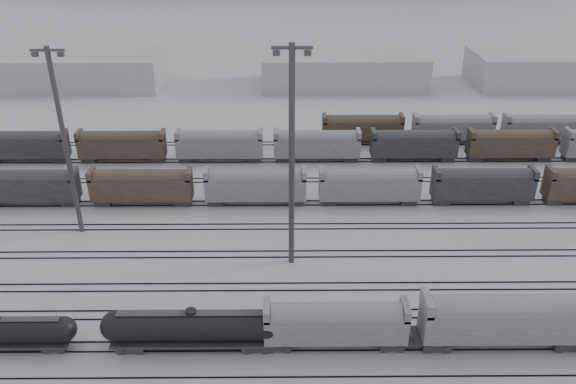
{
  "coord_description": "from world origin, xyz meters",
  "views": [
    {
      "loc": [
        -4.72,
        -42.94,
        40.18
      ],
      "look_at": [
        -4.19,
        27.96,
        4.0
      ],
      "focal_mm": 35.0,
      "sensor_mm": 36.0,
      "label": 1
    }
  ],
  "objects_px": {
    "hopper_car_b": "(505,317)",
    "hopper_car_a": "(336,322)",
    "light_mast_c": "(292,156)",
    "tank_car_b": "(192,327)"
  },
  "relations": [
    {
      "from": "hopper_car_b",
      "to": "light_mast_c",
      "type": "xyz_separation_m",
      "value": [
        -21.15,
        15.4,
        10.88
      ]
    },
    {
      "from": "hopper_car_a",
      "to": "hopper_car_b",
      "type": "distance_m",
      "value": 16.94
    },
    {
      "from": "hopper_car_a",
      "to": "light_mast_c",
      "type": "xyz_separation_m",
      "value": [
        -4.22,
        15.4,
        11.4
      ]
    },
    {
      "from": "tank_car_b",
      "to": "hopper_car_a",
      "type": "distance_m",
      "value": 14.38
    },
    {
      "from": "hopper_car_b",
      "to": "hopper_car_a",
      "type": "bearing_deg",
      "value": -180.0
    },
    {
      "from": "hopper_car_b",
      "to": "light_mast_c",
      "type": "height_order",
      "value": "light_mast_c"
    },
    {
      "from": "tank_car_b",
      "to": "hopper_car_b",
      "type": "bearing_deg",
      "value": 0.0
    },
    {
      "from": "tank_car_b",
      "to": "hopper_car_b",
      "type": "xyz_separation_m",
      "value": [
        31.3,
        0.0,
        1.08
      ]
    },
    {
      "from": "light_mast_c",
      "to": "hopper_car_b",
      "type": "bearing_deg",
      "value": -36.06
    },
    {
      "from": "hopper_car_a",
      "to": "hopper_car_b",
      "type": "height_order",
      "value": "hopper_car_b"
    }
  ]
}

